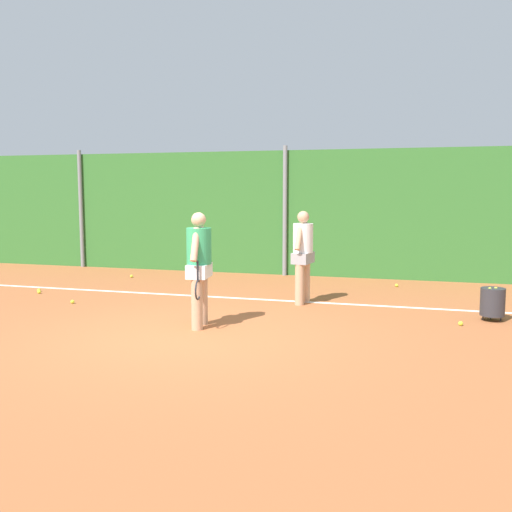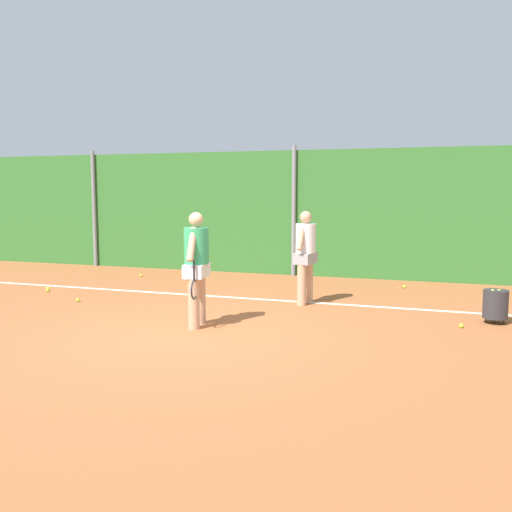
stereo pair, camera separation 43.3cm
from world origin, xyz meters
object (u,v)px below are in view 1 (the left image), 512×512
at_px(player_foreground_near, 199,263).
at_px(tennis_ball_2, 72,302).
at_px(ball_hopper, 493,302).
at_px(tennis_ball_1, 397,285).
at_px(tennis_ball_3, 461,323).
at_px(player_midcourt, 303,252).
at_px(tennis_ball_5, 39,292).
at_px(tennis_ball_7, 131,276).
at_px(tennis_ball_6, 39,290).
at_px(tennis_ball_0, 190,277).

height_order(player_foreground_near, tennis_ball_2, player_foreground_near).
distance_m(ball_hopper, tennis_ball_1, 3.12).
xyz_separation_m(player_foreground_near, tennis_ball_3, (3.63, 1.12, -0.89)).
relative_size(player_midcourt, tennis_ball_5, 24.41).
bearing_deg(tennis_ball_7, tennis_ball_6, -111.58).
distance_m(tennis_ball_1, tennis_ball_7, 5.83).
xyz_separation_m(tennis_ball_1, tennis_ball_5, (-6.54, -2.67, 0.00)).
height_order(player_foreground_near, tennis_ball_0, player_foreground_near).
height_order(ball_hopper, tennis_ball_1, ball_hopper).
bearing_deg(tennis_ball_3, player_foreground_near, -162.80).
distance_m(player_foreground_near, player_midcourt, 2.39).
relative_size(player_foreground_near, tennis_ball_6, 25.09).
distance_m(tennis_ball_0, tennis_ball_1, 4.47).
distance_m(tennis_ball_2, tennis_ball_5, 1.35).
bearing_deg(tennis_ball_0, player_midcourt, -34.38).
relative_size(tennis_ball_2, tennis_ball_3, 1.00).
bearing_deg(tennis_ball_6, tennis_ball_2, -32.40).
xyz_separation_m(ball_hopper, tennis_ball_7, (-7.33, 2.35, -0.26)).
bearing_deg(tennis_ball_3, player_midcourt, 158.40).
height_order(tennis_ball_3, tennis_ball_5, same).
relative_size(tennis_ball_2, tennis_ball_7, 1.00).
bearing_deg(player_foreground_near, tennis_ball_5, -120.33).
bearing_deg(player_midcourt, tennis_ball_6, 101.74).
height_order(tennis_ball_0, tennis_ball_6, same).
bearing_deg(player_midcourt, tennis_ball_3, -103.49).
relative_size(player_midcourt, tennis_ball_3, 24.41).
bearing_deg(player_midcourt, player_foreground_near, 161.29).
relative_size(tennis_ball_3, tennis_ball_5, 1.00).
bearing_deg(tennis_ball_6, tennis_ball_3, -5.08).
bearing_deg(player_midcourt, ball_hopper, -91.90).
relative_size(tennis_ball_0, tennis_ball_6, 1.00).
distance_m(tennis_ball_3, tennis_ball_5, 7.59).
bearing_deg(tennis_ball_7, tennis_ball_1, 3.59).
bearing_deg(tennis_ball_5, tennis_ball_3, -3.92).
bearing_deg(tennis_ball_3, tennis_ball_1, 107.99).
xyz_separation_m(ball_hopper, tennis_ball_6, (-8.18, 0.21, -0.26)).
bearing_deg(ball_hopper, tennis_ball_5, 179.69).
bearing_deg(tennis_ball_3, tennis_ball_2, -178.73).
height_order(player_midcourt, tennis_ball_1, player_midcourt).
distance_m(player_midcourt, tennis_ball_6, 5.23).
bearing_deg(player_midcourt, tennis_ball_1, -26.69).
bearing_deg(tennis_ball_2, tennis_ball_5, 150.62).
xyz_separation_m(tennis_ball_2, tennis_ball_7, (-0.45, 2.97, 0.00)).
bearing_deg(player_foreground_near, player_midcourt, 145.49).
distance_m(tennis_ball_1, tennis_ball_6, 7.12).
relative_size(tennis_ball_1, tennis_ball_2, 1.00).
xyz_separation_m(tennis_ball_1, tennis_ball_3, (1.04, -3.19, 0.00)).
distance_m(tennis_ball_5, tennis_ball_6, 0.21).
bearing_deg(tennis_ball_6, player_midcourt, 3.62).
height_order(player_midcourt, tennis_ball_2, player_midcourt).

